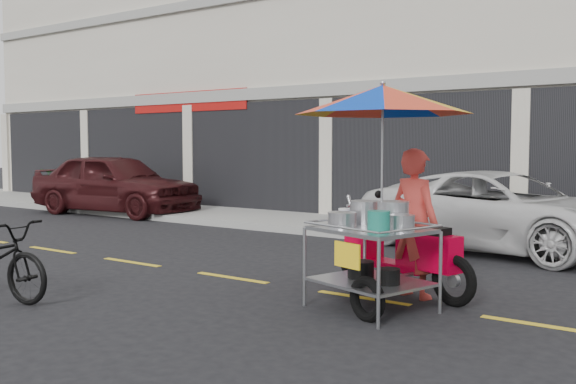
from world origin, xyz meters
The scene contains 8 objects.
ground centered at (0.00, 0.00, 0.00)m, with size 90.00×90.00×0.00m, color black.
sidewalk centered at (0.00, 5.50, 0.07)m, with size 45.00×3.00×0.15m, color gray.
centerline centered at (0.00, 0.00, 0.00)m, with size 42.00×0.10×0.01m, color gold.
maroon_sedan centered at (-9.72, 4.47, 0.80)m, with size 1.89×4.70×1.60m, color #351012.
white_pickup centered at (0.30, 4.34, 0.68)m, with size 2.24×4.86×1.35m, color silver.
plant_tall centered at (-13.88, 5.45, 0.61)m, with size 0.84×0.72×0.93m, color #164C19.
plant_short centered at (-12.76, 5.93, 0.60)m, with size 0.51×0.51×0.91m, color #164C19.
food_vendor_rig centered at (0.39, -0.08, 1.57)m, with size 2.46×2.46×2.49m.
Camera 1 is at (3.53, -6.56, 1.79)m, focal length 40.00 mm.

